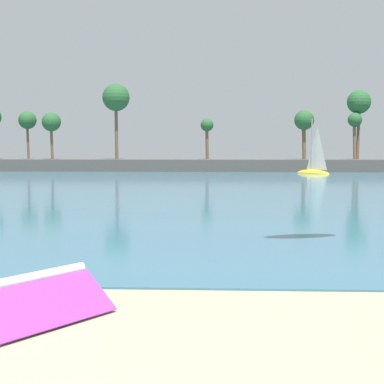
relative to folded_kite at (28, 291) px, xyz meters
The scene contains 4 objects.
sea 58.75m from the folded_kite, 88.64° to the left, with size 220.00×111.90×0.06m, color #386B84.
palm_headland 74.75m from the folded_kite, 87.86° to the left, with size 112.98×7.05×12.81m.
folded_kite is the anchor object (origin of this frame).
sailboat_near_shore 69.27m from the folded_kite, 76.09° to the left, with size 4.77×5.12×7.82m.
Camera 1 is at (2.67, -5.69, 3.71)m, focal length 55.44 mm.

